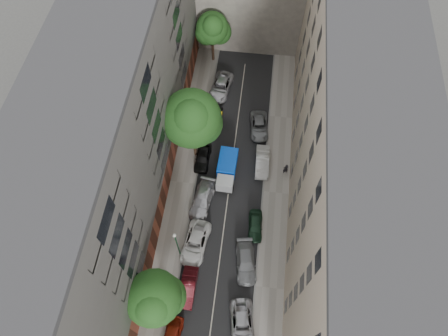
% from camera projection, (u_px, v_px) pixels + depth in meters
% --- Properties ---
extents(ground, '(120.00, 120.00, 0.00)m').
position_uv_depth(ground, '(229.00, 188.00, 46.97)').
color(ground, '#4C4C49').
rests_on(ground, ground).
extents(road_surface, '(8.00, 44.00, 0.02)m').
position_uv_depth(road_surface, '(229.00, 188.00, 46.96)').
color(road_surface, black).
rests_on(road_surface, ground).
extents(sidewalk_left, '(3.00, 44.00, 0.15)m').
position_uv_depth(sidewalk_left, '(183.00, 183.00, 47.23)').
color(sidewalk_left, gray).
rests_on(sidewalk_left, ground).
extents(sidewalk_right, '(3.00, 44.00, 0.15)m').
position_uv_depth(sidewalk_right, '(276.00, 193.00, 46.57)').
color(sidewalk_right, gray).
rests_on(sidewalk_right, ground).
extents(building_left, '(8.00, 44.00, 20.00)m').
position_uv_depth(building_left, '(118.00, 130.00, 38.91)').
color(building_left, '#514F4C').
rests_on(building_left, ground).
extents(building_right, '(8.00, 44.00, 20.00)m').
position_uv_depth(building_right, '(346.00, 153.00, 37.60)').
color(building_right, tan).
rests_on(building_right, ground).
extents(tarp_truck, '(2.21, 5.19, 2.37)m').
position_uv_depth(tarp_truck, '(227.00, 169.00, 46.69)').
color(tarp_truck, black).
rests_on(tarp_truck, ground).
extents(car_left_1, '(1.57, 4.30, 1.41)m').
position_uv_depth(car_left_1, '(188.00, 287.00, 40.63)').
color(car_left_1, '#4C0F15').
rests_on(car_left_1, ground).
extents(car_left_2, '(3.09, 5.57, 1.47)m').
position_uv_depth(car_left_2, '(195.00, 243.00, 42.89)').
color(car_left_2, silver).
rests_on(car_left_2, ground).
extents(car_left_3, '(2.84, 5.46, 1.51)m').
position_uv_depth(car_left_3, '(202.00, 199.00, 45.41)').
color(car_left_3, '#B5B5BA').
rests_on(car_left_3, ground).
extents(car_left_4, '(1.82, 4.32, 1.46)m').
position_uv_depth(car_left_4, '(203.00, 157.00, 48.20)').
color(car_left_4, black).
rests_on(car_left_4, ground).
extents(car_left_5, '(1.50, 4.14, 1.36)m').
position_uv_depth(car_left_5, '(215.00, 121.00, 50.93)').
color(car_left_5, black).
rests_on(car_left_5, ground).
extents(car_left_6, '(3.24, 5.66, 1.49)m').
position_uv_depth(car_left_6, '(221.00, 87.00, 53.60)').
color(car_left_6, '#BCBCC1').
rests_on(car_left_6, ground).
extents(car_right_0, '(3.10, 5.29, 1.38)m').
position_uv_depth(car_right_0, '(242.00, 325.00, 38.88)').
color(car_right_0, '#B0B0B5').
rests_on(car_right_0, ground).
extents(car_right_1, '(2.76, 5.16, 1.42)m').
position_uv_depth(car_right_1, '(246.00, 262.00, 41.90)').
color(car_right_1, slate).
rests_on(car_right_1, ground).
extents(car_right_2, '(1.73, 3.90, 1.30)m').
position_uv_depth(car_right_2, '(255.00, 226.00, 43.95)').
color(car_right_2, black).
rests_on(car_right_2, ground).
extents(car_right_3, '(1.75, 4.57, 1.49)m').
position_uv_depth(car_right_3, '(262.00, 162.00, 47.86)').
color(car_right_3, silver).
rests_on(car_right_3, ground).
extents(car_right_4, '(2.67, 4.88, 1.30)m').
position_uv_depth(car_right_4, '(259.00, 126.00, 50.53)').
color(car_right_4, gray).
rests_on(car_right_4, ground).
extents(tree_near, '(5.46, 5.21, 7.62)m').
position_uv_depth(tree_near, '(155.00, 299.00, 35.85)').
color(tree_near, '#382619').
rests_on(tree_near, sidewalk_left).
extents(tree_mid, '(6.63, 6.55, 10.76)m').
position_uv_depth(tree_mid, '(192.00, 121.00, 42.83)').
color(tree_mid, '#382619').
rests_on(tree_mid, sidewalk_left).
extents(tree_far, '(4.71, 4.34, 8.00)m').
position_uv_depth(tree_far, '(213.00, 30.00, 52.05)').
color(tree_far, '#382619').
rests_on(tree_far, sidewalk_left).
extents(lamp_post, '(0.36, 0.36, 6.48)m').
position_uv_depth(lamp_post, '(177.00, 243.00, 39.34)').
color(lamp_post, '#17502A').
rests_on(lamp_post, sidewalk_left).
extents(pedestrian, '(0.74, 0.60, 1.77)m').
position_uv_depth(pedestrian, '(286.00, 169.00, 47.05)').
color(pedestrian, black).
rests_on(pedestrian, sidewalk_right).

